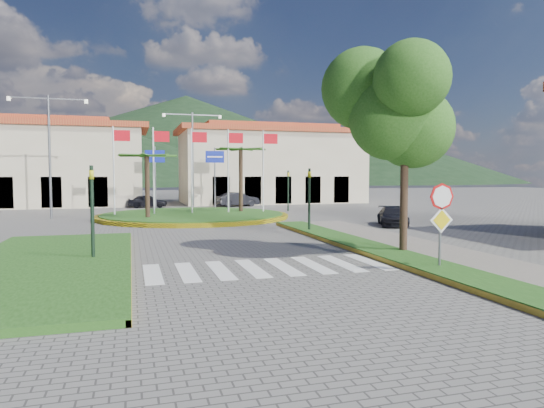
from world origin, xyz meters
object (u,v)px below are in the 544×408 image
object	(u,v)px
white_van	(95,201)
deciduous_tree	(405,111)
car_dark_a	(148,201)
car_side_right	(393,216)
car_dark_b	(238,199)
roundabout_island	(193,215)
stop_sign	(441,212)

from	to	relation	value
white_van	deciduous_tree	bearing A→B (deg)	-164.95
deciduous_tree	white_van	bearing A→B (deg)	112.96
car_dark_a	car_side_right	bearing A→B (deg)	-139.63
car_dark_b	roundabout_island	bearing A→B (deg)	140.79
roundabout_island	stop_sign	bearing A→B (deg)	-76.27
stop_sign	car_dark_a	world-z (taller)	stop_sign
stop_sign	car_side_right	world-z (taller)	stop_sign
car_dark_a	car_dark_b	bearing A→B (deg)	-88.39
deciduous_tree	car_dark_b	xyz separation A→B (m)	(-0.21, 27.42, -4.54)
car_dark_b	car_side_right	world-z (taller)	car_dark_b
deciduous_tree	car_dark_b	distance (m)	27.79
roundabout_island	white_van	bearing A→B (deg)	119.20
roundabout_island	car_dark_a	distance (m)	11.40
roundabout_island	stop_sign	size ratio (longest dim) A/B	4.79
roundabout_island	white_van	world-z (taller)	roundabout_island
car_dark_b	car_side_right	size ratio (longest dim) A/B	1.07
white_van	stop_sign	bearing A→B (deg)	-167.81
white_van	car_side_right	bearing A→B (deg)	-147.93
roundabout_island	car_side_right	world-z (taller)	roundabout_island
roundabout_island	white_van	size ratio (longest dim) A/B	3.35
stop_sign	white_van	bearing A→B (deg)	110.09
stop_sign	car_dark_a	size ratio (longest dim) A/B	0.80
roundabout_island	car_side_right	size ratio (longest dim) A/B	3.50
roundabout_island	stop_sign	distance (m)	20.69
stop_sign	car_side_right	distance (m)	13.19
stop_sign	car_dark_b	world-z (taller)	stop_sign
car_dark_a	deciduous_tree	bearing A→B (deg)	-157.47
roundabout_island	stop_sign	world-z (taller)	roundabout_island
car_dark_a	stop_sign	bearing A→B (deg)	-160.00
stop_sign	car_dark_b	size ratio (longest dim) A/B	0.68
white_van	car_dark_a	size ratio (longest dim) A/B	1.14
deciduous_tree	car_dark_b	world-z (taller)	deciduous_tree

